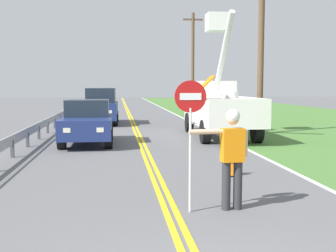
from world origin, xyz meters
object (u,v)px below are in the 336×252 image
flagger_worker (232,152)px  utility_bucket_truck (218,104)px  oncoming_suv_second (101,106)px  utility_pole_mid (193,60)px  stop_sign_paddle (190,116)px  oncoming_sedan_nearest (87,122)px  utility_pole_near (261,41)px  traffic_cone_lead (232,162)px

flagger_worker → utility_bucket_truck: bearing=77.8°
oncoming_suv_second → utility_pole_mid: utility_pole_mid is taller
stop_sign_paddle → oncoming_sedan_nearest: bearing=104.6°
utility_pole_near → traffic_cone_lead: bearing=-112.8°
oncoming_sedan_nearest → traffic_cone_lead: bearing=-58.0°
flagger_worker → oncoming_sedan_nearest: bearing=109.1°
stop_sign_paddle → utility_pole_near: bearing=65.8°
oncoming_sedan_nearest → flagger_worker: bearing=-70.9°
utility_pole_mid → traffic_cone_lead: 28.94m
flagger_worker → oncoming_suv_second: 18.05m
stop_sign_paddle → utility_pole_mid: (5.63, 31.23, 2.87)m
flagger_worker → utility_pole_near: size_ratio=0.22×
utility_bucket_truck → utility_pole_mid: (2.43, 19.93, 3.17)m
stop_sign_paddle → oncoming_sedan_nearest: size_ratio=0.57×
stop_sign_paddle → flagger_worker: bearing=4.1°
flagger_worker → utility_pole_near: utility_pole_near is taller
stop_sign_paddle → oncoming_suv_second: 18.01m
flagger_worker → oncoming_sedan_nearest: (-3.17, 9.19, -0.21)m
traffic_cone_lead → utility_pole_mid: bearing=81.8°
oncoming_suv_second → utility_pole_mid: 15.87m
traffic_cone_lead → utility_bucket_truck: bearing=79.0°
utility_pole_near → traffic_cone_lead: (-3.78, -8.96, -3.93)m
utility_bucket_truck → utility_pole_mid: utility_pole_mid is taller
flagger_worker → oncoming_sedan_nearest: 9.72m
oncoming_suv_second → utility_pole_mid: size_ratio=0.53×
traffic_cone_lead → flagger_worker: bearing=-105.7°
stop_sign_paddle → utility_bucket_truck: (3.20, 11.30, -0.29)m
oncoming_suv_second → utility_pole_mid: (7.81, 13.36, 3.52)m
oncoming_sedan_nearest → oncoming_suv_second: (0.23, 8.63, 0.23)m
flagger_worker → stop_sign_paddle: stop_sign_paddle is taller
oncoming_sedan_nearest → utility_bucket_truck: bearing=20.2°
oncoming_sedan_nearest → utility_pole_mid: 23.71m
utility_bucket_truck → oncoming_suv_second: size_ratio=1.48×
utility_pole_mid → utility_bucket_truck: bearing=-96.9°
stop_sign_paddle → utility_pole_near: 13.26m
flagger_worker → utility_bucket_truck: size_ratio=0.27×
oncoming_sedan_nearest → utility_pole_near: utility_pole_near is taller
utility_bucket_truck → traffic_cone_lead: size_ratio=9.80×
utility_bucket_truck → utility_pole_near: (2.14, 0.56, 2.85)m
oncoming_sedan_nearest → traffic_cone_lead: (3.97, -6.34, -0.50)m
utility_pole_near → traffic_cone_lead: 10.49m
utility_bucket_truck → utility_pole_near: size_ratio=0.84×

